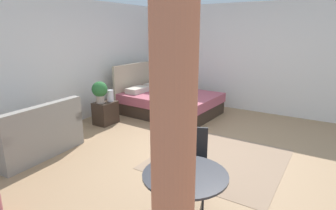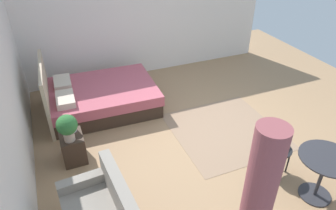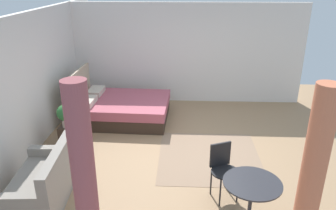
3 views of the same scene
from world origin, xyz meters
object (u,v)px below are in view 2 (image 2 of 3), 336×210
at_px(vase, 71,125).
at_px(balcony_table, 324,169).
at_px(cafe_chair_near_window, 274,143).
at_px(nightstand, 73,147).
at_px(bed, 99,97).
at_px(potted_plant, 67,126).

relative_size(vase, balcony_table, 0.32).
relative_size(balcony_table, cafe_chair_near_window, 0.88).
height_order(nightstand, balcony_table, balcony_table).
distance_m(bed, balcony_table, 4.16).
bearing_deg(nightstand, cafe_chair_near_window, -116.94).
bearing_deg(vase, potted_plant, 162.53).
height_order(nightstand, vase, vase).
bearing_deg(vase, cafe_chair_near_window, -119.29).
relative_size(potted_plant, balcony_table, 0.60).
distance_m(vase, balcony_table, 3.73).
bearing_deg(bed, potted_plant, 153.07).
height_order(vase, cafe_chair_near_window, cafe_chair_near_window).
distance_m(balcony_table, cafe_chair_near_window, 0.74).
bearing_deg(potted_plant, cafe_chair_near_window, -115.08).
height_order(bed, nightstand, bed).
bearing_deg(potted_plant, nightstand, -13.29).
distance_m(nightstand, vase, 0.38).
distance_m(nightstand, cafe_chair_near_window, 3.11).
bearing_deg(vase, bed, -28.50).
distance_m(nightstand, balcony_table, 3.70).
height_order(nightstand, potted_plant, potted_plant).
relative_size(bed, cafe_chair_near_window, 2.55).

